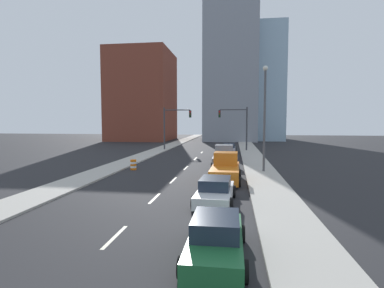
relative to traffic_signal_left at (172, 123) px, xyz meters
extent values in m
cube|color=#ADA89E|center=(-1.87, 4.30, -4.26)|extent=(2.80, 96.91, 0.13)
cube|color=#ADA89E|center=(12.09, 4.30, -4.26)|extent=(2.80, 96.91, 0.13)
cube|color=beige|center=(5.11, -35.40, -4.32)|extent=(0.16, 2.40, 0.01)
cube|color=beige|center=(5.11, -29.46, -4.32)|extent=(0.16, 2.40, 0.01)
cube|color=beige|center=(5.11, -24.00, -4.32)|extent=(0.16, 2.40, 0.01)
cube|color=beige|center=(5.11, -17.82, -4.32)|extent=(0.16, 2.40, 0.01)
cube|color=beige|center=(5.11, -10.50, -4.32)|extent=(0.16, 2.40, 0.01)
cube|color=beige|center=(5.11, -3.09, -4.32)|extent=(0.16, 2.40, 0.01)
cube|color=brown|center=(-12.35, 24.78, 6.30)|extent=(14.00, 16.00, 21.25)
cube|color=gray|center=(8.82, 28.78, 11.43)|extent=(12.00, 20.00, 31.51)
cube|color=#99B7CC|center=(14.80, 32.78, 9.22)|extent=(13.00, 20.00, 27.10)
cylinder|color=#38383D|center=(-1.20, 0.00, -0.98)|extent=(0.24, 0.24, 6.69)
cylinder|color=#38383D|center=(0.87, 0.00, 1.97)|extent=(4.14, 0.16, 0.16)
cube|color=black|center=(2.94, 0.00, 1.34)|extent=(0.34, 0.32, 1.10)
cylinder|color=red|center=(2.94, -0.17, 1.68)|extent=(0.22, 0.04, 0.22)
cylinder|color=#593F0C|center=(2.94, -0.17, 1.34)|extent=(0.22, 0.04, 0.22)
cylinder|color=#0C3F14|center=(2.94, -0.17, 1.00)|extent=(0.22, 0.04, 0.22)
cylinder|color=#38383D|center=(11.64, 0.00, -0.98)|extent=(0.24, 0.24, 6.69)
cylinder|color=#38383D|center=(9.57, 0.00, 1.97)|extent=(4.14, 0.16, 0.16)
cube|color=black|center=(7.49, 0.00, 1.34)|extent=(0.34, 0.32, 1.10)
cylinder|color=red|center=(7.49, -0.17, 1.68)|extent=(0.22, 0.04, 0.22)
cylinder|color=#593F0C|center=(7.49, -0.17, 1.34)|extent=(0.22, 0.04, 0.22)
cylinder|color=#0C3F14|center=(7.49, -0.17, 1.00)|extent=(0.22, 0.04, 0.22)
cylinder|color=orange|center=(0.43, -19.61, -4.23)|extent=(0.56, 0.56, 0.19)
cylinder|color=white|center=(0.43, -19.61, -4.04)|extent=(0.56, 0.56, 0.19)
cylinder|color=orange|center=(0.43, -19.61, -3.85)|extent=(0.56, 0.56, 0.19)
cylinder|color=white|center=(0.43, -19.61, -3.66)|extent=(0.56, 0.56, 0.19)
cylinder|color=orange|center=(0.43, -19.61, -3.47)|extent=(0.56, 0.56, 0.19)
cylinder|color=#4C4C51|center=(12.32, -19.47, 0.10)|extent=(0.20, 0.20, 8.85)
sphere|color=white|center=(12.32, -19.47, 4.75)|extent=(0.44, 0.44, 0.44)
cube|color=#1E6033|center=(9.11, -36.67, -3.82)|extent=(1.71, 4.56, 0.65)
cube|color=#1E2838|center=(9.11, -36.67, -3.20)|extent=(1.50, 2.05, 0.60)
cylinder|color=black|center=(8.23, -35.25, -4.00)|extent=(0.22, 0.64, 0.64)
cylinder|color=black|center=(10.00, -35.26, -4.00)|extent=(0.22, 0.64, 0.64)
cylinder|color=black|center=(8.23, -38.08, -4.00)|extent=(0.22, 0.64, 0.64)
cylinder|color=black|center=(10.00, -38.08, -4.00)|extent=(0.22, 0.64, 0.64)
cube|color=silver|center=(8.69, -30.02, -3.82)|extent=(2.03, 4.77, 0.62)
cube|color=#1E2838|center=(8.69, -30.02, -3.21)|extent=(1.69, 2.18, 0.59)
cylinder|color=black|center=(7.83, -28.53, -3.97)|extent=(0.25, 0.73, 0.72)
cylinder|color=black|center=(9.70, -28.62, -3.97)|extent=(0.25, 0.73, 0.72)
cylinder|color=black|center=(7.69, -31.43, -3.97)|extent=(0.25, 0.73, 0.72)
cylinder|color=black|center=(9.55, -31.52, -3.97)|extent=(0.25, 0.73, 0.72)
cube|color=orange|center=(9.07, -23.97, -3.64)|extent=(2.13, 5.59, 0.99)
cube|color=orange|center=(9.09, -23.14, -2.67)|extent=(1.81, 1.70, 0.96)
cylinder|color=black|center=(8.07, -22.23, -3.98)|extent=(0.23, 0.69, 0.68)
cylinder|color=black|center=(10.15, -22.27, -3.98)|extent=(0.23, 0.69, 0.68)
cylinder|color=black|center=(8.00, -25.67, -3.98)|extent=(0.23, 0.69, 0.68)
cylinder|color=black|center=(10.08, -25.71, -3.98)|extent=(0.23, 0.69, 0.68)
cube|color=slate|center=(8.73, -16.50, -3.65)|extent=(2.08, 6.20, 0.98)
cube|color=slate|center=(8.72, -15.57, -2.69)|extent=(1.80, 1.87, 0.95)
cylinder|color=black|center=(7.66, -14.59, -4.00)|extent=(0.23, 0.66, 0.65)
cylinder|color=black|center=(9.75, -14.57, -4.00)|extent=(0.23, 0.66, 0.65)
cylinder|color=black|center=(7.70, -18.42, -4.00)|extent=(0.23, 0.66, 0.65)
cylinder|color=black|center=(9.79, -18.40, -4.00)|extent=(0.23, 0.66, 0.65)
cube|color=maroon|center=(8.79, -9.78, -3.80)|extent=(1.94, 4.84, 0.68)
cube|color=#1E2838|center=(8.79, -9.78, -3.15)|extent=(1.62, 2.21, 0.63)
cylinder|color=black|center=(7.82, -8.34, -3.99)|extent=(0.25, 0.68, 0.67)
cylinder|color=black|center=(9.64, -8.27, -3.99)|extent=(0.25, 0.68, 0.67)
cylinder|color=black|center=(7.94, -11.30, -3.99)|extent=(0.25, 0.68, 0.67)
cylinder|color=black|center=(9.76, -11.23, -3.99)|extent=(0.25, 0.68, 0.67)
cube|color=#B2B2BC|center=(9.04, -3.62, -3.83)|extent=(1.80, 4.28, 0.61)
cube|color=#1E2838|center=(9.04, -3.62, -3.23)|extent=(1.58, 1.93, 0.58)
cylinder|color=black|center=(8.11, -2.30, -3.97)|extent=(0.22, 0.71, 0.71)
cylinder|color=black|center=(9.98, -2.30, -3.97)|extent=(0.22, 0.71, 0.71)
cylinder|color=black|center=(8.11, -4.95, -3.97)|extent=(0.22, 0.71, 0.71)
cylinder|color=black|center=(9.97, -4.95, -3.97)|extent=(0.22, 0.71, 0.71)
camera|label=1|loc=(9.65, -46.24, 0.17)|focal=28.00mm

